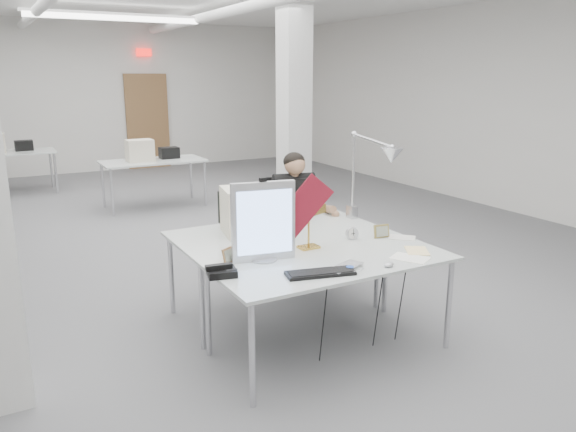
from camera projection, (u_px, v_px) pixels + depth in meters
name	position (u px, v px, depth m)	size (l,w,h in m)	color
room_shell	(205.00, 111.00, 6.20)	(10.04, 14.04, 3.24)	#59595C
desk_main	(331.00, 261.00, 4.18)	(1.80, 0.90, 0.03)	silver
desk_second	(275.00, 232.00, 4.94)	(1.80, 0.90, 0.03)	silver
bg_desk_a	(153.00, 161.00, 8.94)	(1.60, 0.80, 0.03)	silver
bg_desk_b	(6.00, 153.00, 9.88)	(1.60, 0.80, 0.03)	silver
office_chair	(292.00, 234.00, 5.78)	(0.48, 0.48, 0.98)	black
seated_person	(295.00, 196.00, 5.64)	(0.45, 0.56, 0.84)	black
monitor	(263.00, 222.00, 4.08)	(0.48, 0.05, 0.59)	silver
pennant	(300.00, 210.00, 4.17)	(0.53, 0.01, 0.22)	maroon
keyboard	(320.00, 273.00, 3.85)	(0.48, 0.16, 0.02)	black
laptop	(350.00, 269.00, 3.92)	(0.31, 0.20, 0.02)	silver
mouse	(389.00, 265.00, 4.00)	(0.08, 0.05, 0.03)	#B7B8BC
bankers_lamp	(309.00, 225.00, 4.39)	(0.33, 0.13, 0.37)	gold
desk_phone	(222.00, 272.00, 3.83)	(0.19, 0.17, 0.05)	black
picture_frame_left	(229.00, 255.00, 4.09)	(0.14, 0.01, 0.11)	#AE7A4B
picture_frame_right	(381.00, 231.00, 4.71)	(0.14, 0.01, 0.11)	olive
desk_clock	(352.00, 233.00, 4.66)	(0.11, 0.11, 0.03)	#B7B8BC
paper_stack_a	(410.00, 258.00, 4.19)	(0.19, 0.27, 0.01)	white
paper_stack_b	(417.00, 251.00, 4.36)	(0.17, 0.23, 0.01)	#FFE198
paper_stack_c	(402.00, 238.00, 4.71)	(0.22, 0.15, 0.01)	silver
beige_monitor	(248.00, 211.00, 4.81)	(0.42, 0.40, 0.40)	beige
architect_lamp	(369.00, 170.00, 5.03)	(0.27, 0.77, 1.00)	#B8B8BC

